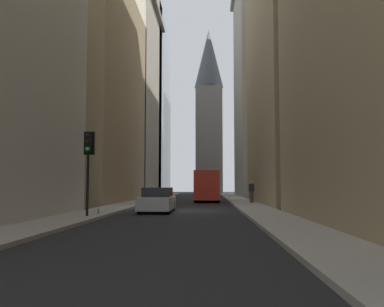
# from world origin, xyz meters

# --- Properties ---
(ground_plane) EXTENTS (135.00, 135.00, 0.00)m
(ground_plane) POSITION_xyz_m (0.00, 0.00, 0.00)
(ground_plane) COLOR black
(sidewalk_right) EXTENTS (90.00, 2.20, 0.14)m
(sidewalk_right) POSITION_xyz_m (0.00, 4.50, 0.07)
(sidewalk_right) COLOR gray
(sidewalk_right) RESTS_ON ground_plane
(sidewalk_left) EXTENTS (90.00, 2.20, 0.14)m
(sidewalk_left) POSITION_xyz_m (0.00, -4.50, 0.07)
(sidewalk_left) COLOR gray
(sidewalk_left) RESTS_ON ground_plane
(building_left_midfar) EXTENTS (17.83, 10.50, 30.16)m
(building_left_midfar) POSITION_xyz_m (8.59, -10.59, 15.09)
(building_left_midfar) COLOR #9E8966
(building_left_midfar) RESTS_ON ground_plane
(building_left_far) EXTENTS (16.00, 10.50, 33.42)m
(building_left_far) POSITION_xyz_m (31.00, -10.60, 16.72)
(building_left_far) COLOR #A8A091
(building_left_far) RESTS_ON ground_plane
(building_right_far) EXTENTS (16.39, 10.50, 29.12)m
(building_right_far) POSITION_xyz_m (28.65, 10.59, 14.57)
(building_right_far) COLOR #A8A091
(building_right_far) RESTS_ON ground_plane
(building_right_midfar) EXTENTS (18.79, 10.00, 19.64)m
(building_right_midfar) POSITION_xyz_m (11.68, 10.60, 9.82)
(building_right_midfar) COLOR #9E8966
(building_right_midfar) RESTS_ON ground_plane
(glass_tower_distant) EXTENTS (18.42, 14.00, 56.78)m
(glass_tower_distant) POSITION_xyz_m (42.79, 12.60, 28.39)
(glass_tower_distant) COLOR #93A3B2
(glass_tower_distant) RESTS_ON ground_plane
(church_spire) EXTENTS (5.01, 5.01, 29.00)m
(church_spire) POSITION_xyz_m (45.76, -1.67, 15.15)
(church_spire) COLOR gray
(church_spire) RESTS_ON ground_plane
(delivery_truck) EXTENTS (6.46, 2.25, 2.84)m
(delivery_truck) POSITION_xyz_m (13.23, -1.40, 1.46)
(delivery_truck) COLOR red
(delivery_truck) RESTS_ON ground_plane
(sedan_silver) EXTENTS (4.30, 1.78, 1.42)m
(sedan_silver) POSITION_xyz_m (-1.61, 1.40, 0.66)
(sedan_silver) COLOR #B7BABF
(sedan_silver) RESTS_ON ground_plane
(traffic_light_foreground) EXTENTS (0.43, 0.52, 3.94)m
(traffic_light_foreground) POSITION_xyz_m (-6.39, 4.06, 3.03)
(traffic_light_foreground) COLOR black
(traffic_light_foreground) RESTS_ON sidewalk_right
(pedestrian) EXTENTS (0.26, 0.44, 1.79)m
(pedestrian) POSITION_xyz_m (8.11, -5.02, 1.12)
(pedestrian) COLOR #473D33
(pedestrian) RESTS_ON sidewalk_left
(discarded_bottle) EXTENTS (0.07, 0.07, 0.27)m
(discarded_bottle) POSITION_xyz_m (-4.93, 3.92, 0.25)
(discarded_bottle) COLOR #236033
(discarded_bottle) RESTS_ON sidewalk_right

